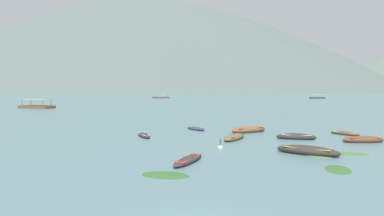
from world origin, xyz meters
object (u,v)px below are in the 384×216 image
Objects in this scene: rowboat_8 at (345,133)px; rowboat_5 at (144,135)px; rowboat_2 at (234,137)px; ferry_2 at (317,98)px; ferry_1 at (161,98)px; rowboat_4 at (249,130)px; rowboat_7 at (307,151)px; rowboat_0 at (188,160)px; rowboat_3 at (363,140)px; rowboat_1 at (196,129)px; rowboat_6 at (296,137)px; ferry_0 at (37,107)px; mooring_buoy at (220,148)px.

rowboat_5 is at bearing -171.73° from rowboat_8.
rowboat_2 is at bearing -161.51° from rowboat_8.
ferry_1 is at bearing 179.91° from ferry_2.
rowboat_2 is 5.43m from rowboat_4.
ferry_1 is (-41.68, 170.83, 0.21)m from rowboat_7.
rowboat_7 is at bearing 20.43° from rowboat_0.
rowboat_3 is at bearing -31.85° from rowboat_4.
rowboat_6 is at bearing -31.71° from rowboat_1.
rowboat_6 is at bearing -1.15° from rowboat_5.
ferry_0 is at bearing -133.41° from ferry_2.
rowboat_5 is 1.09× the size of rowboat_8.
rowboat_5 is 3.68× the size of mooring_buoy.
rowboat_4 is at bearing -110.35° from ferry_2.
rowboat_0 is 20.00m from rowboat_8.
rowboat_0 reaches higher than rowboat_1.
rowboat_1 is at bearing -42.86° from ferry_0.
rowboat_3 is 172.10m from ferry_1.
rowboat_8 is at bearing -7.26° from rowboat_4.
ferry_0 reaches higher than rowboat_1.
rowboat_2 is at bearing 69.67° from rowboat_0.
rowboat_2 is 12.17m from rowboat_8.
rowboat_3 reaches higher than rowboat_1.
mooring_buoy is (35.51, -169.38, -0.35)m from ferry_1.
rowboat_1 is at bearing -78.24° from ferry_1.
rowboat_2 is 0.90× the size of rowboat_4.
rowboat_0 is 0.95× the size of rowboat_2.
ferry_0 is at bearing 138.90° from rowboat_6.
rowboat_4 is 169.91m from ferry_2.
rowboat_2 is 68.68m from ferry_0.
rowboat_0 is 0.87× the size of rowboat_7.
rowboat_5 is 0.33× the size of ferry_2.
rowboat_0 is 9.98m from rowboat_2.
ferry_2 is at bearing 69.77° from mooring_buoy.
rowboat_4 reaches higher than rowboat_2.
mooring_buoy reaches higher than rowboat_3.
ferry_2 reaches higher than rowboat_2.
ferry_1 is (-38.78, 159.45, 0.18)m from rowboat_4.
rowboat_2 reaches higher than rowboat_5.
ferry_1 reaches higher than rowboat_8.
rowboat_6 is 0.84× the size of rowboat_7.
rowboat_7 reaches higher than rowboat_2.
ferry_0 is at bearing 135.34° from rowboat_2.
ferry_1 is 173.06m from mooring_buoy.
rowboat_6 is (14.56, -0.29, 0.07)m from rowboat_5.
rowboat_5 is (-5.31, 10.26, 0.01)m from rowboat_0.
rowboat_2 is 175.34m from ferry_2.
ferry_1 is at bearing 103.67° from rowboat_4.
rowboat_7 is (2.90, -11.37, -0.02)m from rowboat_4.
ferry_0 reaches higher than rowboat_6.
rowboat_7 reaches higher than rowboat_0.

